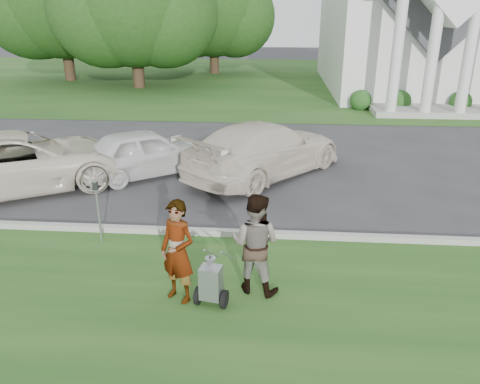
# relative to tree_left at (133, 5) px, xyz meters

# --- Properties ---
(ground) EXTENTS (120.00, 120.00, 0.00)m
(ground) POSITION_rel_tree_left_xyz_m (8.01, -21.99, -5.11)
(ground) COLOR #333335
(ground) RESTS_ON ground
(grass_strip) EXTENTS (80.00, 7.00, 0.01)m
(grass_strip) POSITION_rel_tree_left_xyz_m (8.01, -24.99, -5.11)
(grass_strip) COLOR #1D4919
(grass_strip) RESTS_ON ground
(church_lawn) EXTENTS (80.00, 30.00, 0.01)m
(church_lawn) POSITION_rel_tree_left_xyz_m (8.01, 5.01, -5.11)
(church_lawn) COLOR #1D4919
(church_lawn) RESTS_ON ground
(curb) EXTENTS (80.00, 0.18, 0.15)m
(curb) POSITION_rel_tree_left_xyz_m (8.01, -21.44, -5.04)
(curb) COLOR #9E9E93
(curb) RESTS_ON ground
(tree_left) EXTENTS (10.63, 8.40, 9.71)m
(tree_left) POSITION_rel_tree_left_xyz_m (0.00, 0.00, 0.00)
(tree_left) COLOR #332316
(tree_left) RESTS_ON ground
(tree_back) EXTENTS (9.61, 7.60, 8.89)m
(tree_back) POSITION_rel_tree_left_xyz_m (4.00, 8.00, -0.38)
(tree_back) COLOR #332316
(tree_back) RESTS_ON ground
(striping_cart) EXTENTS (0.63, 1.15, 1.01)m
(striping_cart) POSITION_rel_tree_left_xyz_m (8.18, -24.11, -4.67)
(striping_cart) COLOR black
(striping_cart) RESTS_ON ground
(person_left) EXTENTS (0.81, 0.71, 1.86)m
(person_left) POSITION_rel_tree_left_xyz_m (7.59, -23.97, -4.18)
(person_left) COLOR #999999
(person_left) RESTS_ON ground
(person_right) EXTENTS (1.07, 0.94, 1.87)m
(person_right) POSITION_rel_tree_left_xyz_m (8.89, -23.57, -4.18)
(person_right) COLOR #999999
(person_right) RESTS_ON ground
(parking_meter_near) EXTENTS (0.10, 0.09, 1.44)m
(parking_meter_near) POSITION_rel_tree_left_xyz_m (5.43, -21.95, -4.21)
(parking_meter_near) COLOR #94989C
(parking_meter_near) RESTS_ON ground
(car_a) EXTENTS (6.48, 5.44, 1.65)m
(car_a) POSITION_rel_tree_left_xyz_m (2.09, -18.92, -4.29)
(car_a) COLOR beige
(car_a) RESTS_ON ground
(car_b) EXTENTS (4.50, 3.95, 1.47)m
(car_b) POSITION_rel_tree_left_xyz_m (5.24, -17.41, -4.38)
(car_b) COLOR silver
(car_b) RESTS_ON ground
(car_c) EXTENTS (5.38, 5.90, 1.66)m
(car_c) POSITION_rel_tree_left_xyz_m (8.88, -17.10, -4.28)
(car_c) COLOR beige
(car_c) RESTS_ON ground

